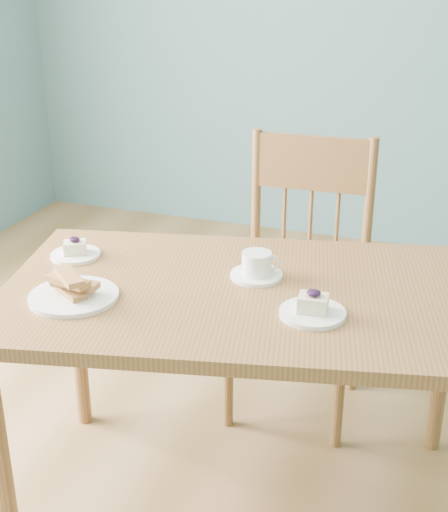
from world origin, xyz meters
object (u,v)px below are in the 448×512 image
object	(u,v)px
cheesecake_plate_far	(75,252)
dining_chair	(300,278)
cheesecake_plate_near	(313,309)
coffee_cup	(257,267)
biscotti_plate	(73,291)
dining_table	(248,313)

from	to	relation	value
cheesecake_plate_far	dining_chair	bearing A→B (deg)	42.98
dining_chair	cheesecake_plate_far	bearing A→B (deg)	-139.19
dining_chair	cheesecake_plate_far	xyz separation A→B (m)	(-0.58, -0.54, 0.23)
dining_chair	cheesecake_plate_near	xyz separation A→B (m)	(0.19, -0.67, 0.23)
dining_chair	coffee_cup	world-z (taller)	dining_chair
cheesecake_plate_near	biscotti_plate	size ratio (longest dim) A/B	0.71
biscotti_plate	dining_chair	bearing A→B (deg)	61.35
coffee_cup	dining_chair	bearing A→B (deg)	65.54
cheesecake_plate_near	coffee_cup	xyz separation A→B (m)	(-0.20, 0.18, 0.01)
dining_chair	cheesecake_plate_far	world-z (taller)	dining_chair
dining_table	biscotti_plate	bearing A→B (deg)	-166.09
dining_table	dining_chair	world-z (taller)	dining_chair
dining_chair	biscotti_plate	size ratio (longest dim) A/B	4.19
cheesecake_plate_near	biscotti_plate	world-z (taller)	biscotti_plate
dining_table	cheesecake_plate_far	distance (m)	0.58
dining_chair	biscotti_plate	bearing A→B (deg)	-120.82
cheesecake_plate_near	biscotti_plate	distance (m)	0.64
dining_table	cheesecake_plate_far	world-z (taller)	cheesecake_plate_far
cheesecake_plate_far	dining_table	bearing A→B (deg)	-4.13
cheesecake_plate_near	coffee_cup	world-z (taller)	coffee_cup
dining_chair	coffee_cup	xyz separation A→B (m)	(-0.01, -0.49, 0.25)
dining_table	cheesecake_plate_far	bearing A→B (deg)	163.03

